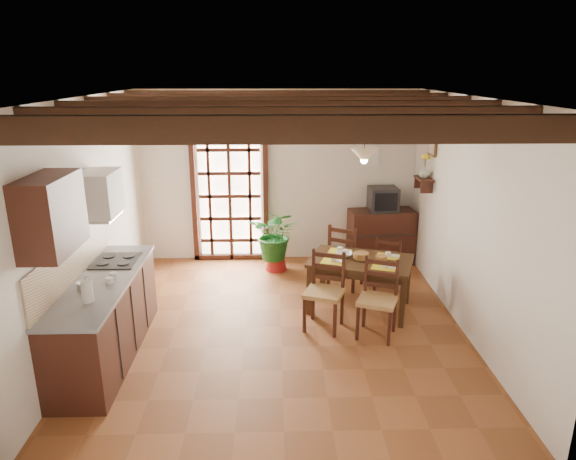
{
  "coord_description": "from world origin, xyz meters",
  "views": [
    {
      "loc": [
        -0.07,
        -5.78,
        3.1
      ],
      "look_at": [
        0.1,
        0.4,
        1.15
      ],
      "focal_mm": 32.0,
      "sensor_mm": 36.0,
      "label": 1
    }
  ],
  "objects_px": {
    "chair_near_left": "(324,305)",
    "crt_tv": "(383,199)",
    "kitchen_counter": "(105,317)",
    "dining_table": "(361,266)",
    "chair_near_right": "(377,313)",
    "potted_plant": "(276,236)",
    "chair_far_right": "(390,275)",
    "sideboard": "(381,236)",
    "pendant_lamp": "(364,154)",
    "chair_far_left": "(345,267)"
  },
  "relations": [
    {
      "from": "chair_near_left",
      "to": "crt_tv",
      "type": "relative_size",
      "value": 2.08
    },
    {
      "from": "kitchen_counter",
      "to": "chair_near_left",
      "type": "bearing_deg",
      "value": 13.0
    },
    {
      "from": "kitchen_counter",
      "to": "dining_table",
      "type": "relative_size",
      "value": 1.49
    },
    {
      "from": "chair_near_right",
      "to": "potted_plant",
      "type": "xyz_separation_m",
      "value": [
        -1.2,
        2.17,
        0.27
      ]
    },
    {
      "from": "chair_far_right",
      "to": "potted_plant",
      "type": "height_order",
      "value": "potted_plant"
    },
    {
      "from": "chair_near_left",
      "to": "kitchen_counter",
      "type": "bearing_deg",
      "value": -145.99
    },
    {
      "from": "chair_near_left",
      "to": "potted_plant",
      "type": "height_order",
      "value": "potted_plant"
    },
    {
      "from": "kitchen_counter",
      "to": "chair_far_right",
      "type": "distance_m",
      "value": 3.9
    },
    {
      "from": "sideboard",
      "to": "pendant_lamp",
      "type": "relative_size",
      "value": 1.25
    },
    {
      "from": "chair_near_left",
      "to": "potted_plant",
      "type": "distance_m",
      "value": 2.05
    },
    {
      "from": "dining_table",
      "to": "chair_far_right",
      "type": "bearing_deg",
      "value": 64.17
    },
    {
      "from": "pendant_lamp",
      "to": "sideboard",
      "type": "bearing_deg",
      "value": 69.01
    },
    {
      "from": "chair_near_left",
      "to": "dining_table",
      "type": "bearing_deg",
      "value": 65.78
    },
    {
      "from": "chair_near_right",
      "to": "chair_far_right",
      "type": "height_order",
      "value": "chair_near_right"
    },
    {
      "from": "kitchen_counter",
      "to": "sideboard",
      "type": "xyz_separation_m",
      "value": [
        3.64,
        2.83,
        -0.03
      ]
    },
    {
      "from": "kitchen_counter",
      "to": "chair_far_left",
      "type": "relative_size",
      "value": 2.3
    },
    {
      "from": "chair_near_left",
      "to": "chair_far_right",
      "type": "distance_m",
      "value": 1.48
    },
    {
      "from": "chair_far_right",
      "to": "potted_plant",
      "type": "relative_size",
      "value": 0.39
    },
    {
      "from": "dining_table",
      "to": "sideboard",
      "type": "distance_m",
      "value": 1.85
    },
    {
      "from": "chair_near_right",
      "to": "crt_tv",
      "type": "distance_m",
      "value": 2.64
    },
    {
      "from": "dining_table",
      "to": "sideboard",
      "type": "relative_size",
      "value": 1.43
    },
    {
      "from": "chair_near_right",
      "to": "pendant_lamp",
      "type": "height_order",
      "value": "pendant_lamp"
    },
    {
      "from": "chair_far_right",
      "to": "potted_plant",
      "type": "distance_m",
      "value": 1.89
    },
    {
      "from": "kitchen_counter",
      "to": "dining_table",
      "type": "bearing_deg",
      "value": 19.98
    },
    {
      "from": "sideboard",
      "to": "kitchen_counter",
      "type": "bearing_deg",
      "value": -148.06
    },
    {
      "from": "crt_tv",
      "to": "potted_plant",
      "type": "distance_m",
      "value": 1.84
    },
    {
      "from": "dining_table",
      "to": "chair_near_right",
      "type": "height_order",
      "value": "chair_near_right"
    },
    {
      "from": "chair_near_left",
      "to": "chair_near_right",
      "type": "height_order",
      "value": "chair_near_left"
    },
    {
      "from": "sideboard",
      "to": "pendant_lamp",
      "type": "bearing_deg",
      "value": -116.85
    },
    {
      "from": "crt_tv",
      "to": "pendant_lamp",
      "type": "distance_m",
      "value": 2.0
    },
    {
      "from": "dining_table",
      "to": "pendant_lamp",
      "type": "xyz_separation_m",
      "value": [
        0.0,
        0.1,
        1.46
      ]
    },
    {
      "from": "kitchen_counter",
      "to": "sideboard",
      "type": "height_order",
      "value": "kitchen_counter"
    },
    {
      "from": "chair_near_right",
      "to": "kitchen_counter",
      "type": "bearing_deg",
      "value": -151.31
    },
    {
      "from": "chair_near_right",
      "to": "sideboard",
      "type": "distance_m",
      "value": 2.53
    },
    {
      "from": "kitchen_counter",
      "to": "chair_far_left",
      "type": "bearing_deg",
      "value": 32.09
    },
    {
      "from": "dining_table",
      "to": "sideboard",
      "type": "bearing_deg",
      "value": 89.27
    },
    {
      "from": "kitchen_counter",
      "to": "potted_plant",
      "type": "xyz_separation_m",
      "value": [
        1.9,
        2.53,
        0.1
      ]
    },
    {
      "from": "pendant_lamp",
      "to": "dining_table",
      "type": "bearing_deg",
      "value": -90.0
    },
    {
      "from": "chair_far_left",
      "to": "chair_near_left",
      "type": "bearing_deg",
      "value": 100.75
    },
    {
      "from": "kitchen_counter",
      "to": "pendant_lamp",
      "type": "relative_size",
      "value": 2.66
    },
    {
      "from": "kitchen_counter",
      "to": "chair_near_left",
      "type": "relative_size",
      "value": 2.33
    },
    {
      "from": "chair_far_left",
      "to": "potted_plant",
      "type": "xyz_separation_m",
      "value": [
        -1.02,
        0.69,
        0.26
      ]
    },
    {
      "from": "sideboard",
      "to": "pendant_lamp",
      "type": "distance_m",
      "value": 2.39
    },
    {
      "from": "crt_tv",
      "to": "potted_plant",
      "type": "bearing_deg",
      "value": -172.67
    },
    {
      "from": "kitchen_counter",
      "to": "pendant_lamp",
      "type": "distance_m",
      "value": 3.62
    },
    {
      "from": "chair_far_left",
      "to": "dining_table",
      "type": "bearing_deg",
      "value": 126.92
    },
    {
      "from": "chair_near_right",
      "to": "pendant_lamp",
      "type": "distance_m",
      "value": 1.97
    },
    {
      "from": "chair_far_left",
      "to": "chair_far_right",
      "type": "bearing_deg",
      "value": -169.21
    },
    {
      "from": "kitchen_counter",
      "to": "sideboard",
      "type": "relative_size",
      "value": 2.13
    },
    {
      "from": "kitchen_counter",
      "to": "chair_far_left",
      "type": "height_order",
      "value": "kitchen_counter"
    }
  ]
}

